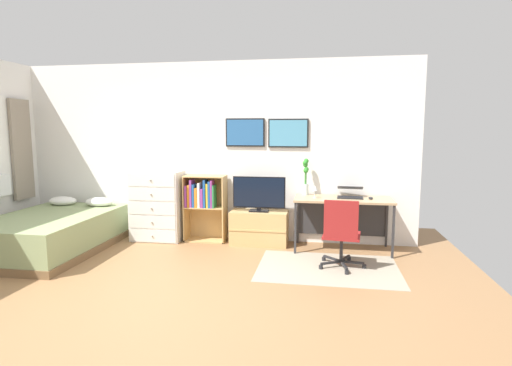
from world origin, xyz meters
name	(u,v)px	position (x,y,z in m)	size (l,w,h in m)	color
ground_plane	(148,300)	(0.00, 0.00, 0.00)	(7.20, 7.20, 0.00)	#936B44
wall_back_with_posters	(213,151)	(0.01, 2.43, 1.35)	(6.12, 0.09, 2.70)	white
area_rug	(328,268)	(1.77, 1.25, 0.00)	(1.70, 1.20, 0.01)	#9E937F
bed	(51,233)	(-2.04, 1.35, 0.26)	(1.43, 2.06, 0.64)	brown
dresser	(157,206)	(-0.80, 2.15, 0.53)	(0.77, 0.46, 1.06)	white
bookshelf	(203,202)	(-0.09, 2.21, 0.60)	(0.62, 0.30, 1.00)	tan
tv_stand	(259,228)	(0.77, 2.17, 0.25)	(0.84, 0.41, 0.49)	tan
television	(259,194)	(0.77, 2.15, 0.75)	(0.77, 0.16, 0.51)	black
desk	(343,206)	(1.97, 2.14, 0.61)	(1.34, 0.62, 0.74)	tan
office_chair	(341,232)	(1.92, 1.25, 0.46)	(0.57, 0.58, 0.86)	#232326
laptop	(350,193)	(2.07, 2.17, 0.80)	(0.37, 0.40, 0.16)	black
computer_mouse	(371,198)	(2.34, 2.04, 0.76)	(0.06, 0.10, 0.03)	#262628
bamboo_vase	(306,176)	(1.44, 2.27, 1.01)	(0.09, 0.10, 0.53)	silver
wine_glass	(315,188)	(1.58, 2.01, 0.87)	(0.07, 0.07, 0.18)	silver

